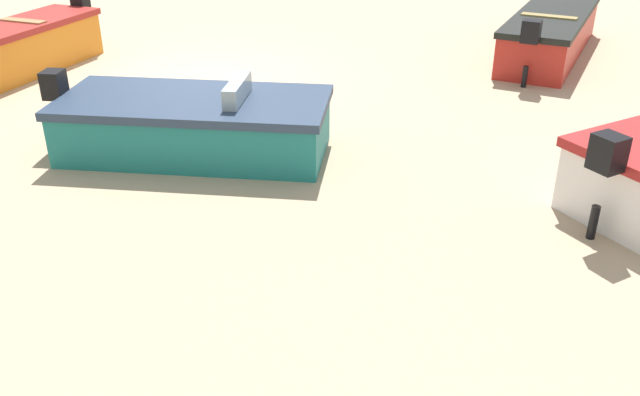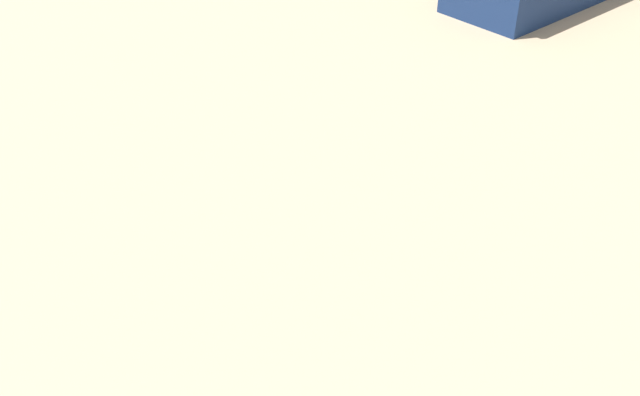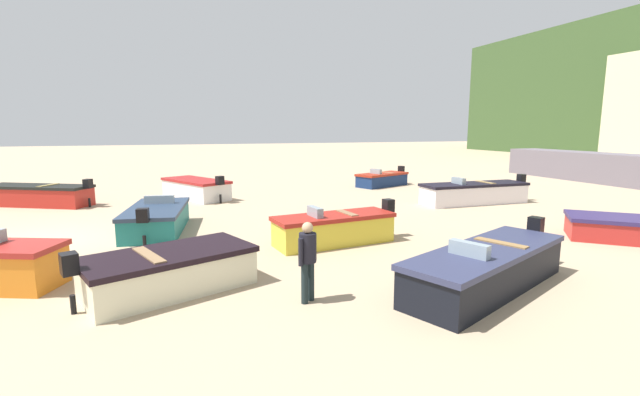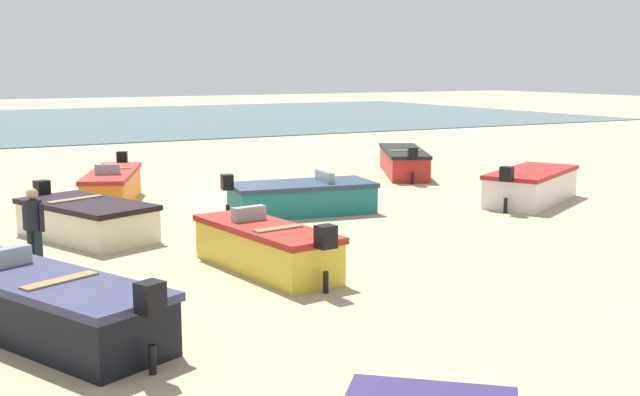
% 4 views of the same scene
% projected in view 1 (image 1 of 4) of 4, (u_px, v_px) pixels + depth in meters
% --- Properties ---
extents(ground_plane, '(160.00, 160.00, 0.00)m').
position_uv_depth(ground_plane, '(201.00, 78.00, 13.17)').
color(ground_plane, tan).
extents(boat_teal_0, '(4.19, 2.24, 1.15)m').
position_uv_depth(boat_teal_0, '(195.00, 125.00, 9.76)').
color(boat_teal_0, '#1A6F6F').
rests_on(boat_teal_0, ground).
extents(boat_red_1, '(3.44, 4.89, 1.24)m').
position_uv_depth(boat_red_1, '(550.00, 33.00, 14.46)').
color(boat_red_1, '#B3251D').
rests_on(boat_red_1, ground).
extents(boat_orange_6, '(2.71, 4.45, 1.28)m').
position_uv_depth(boat_orange_6, '(10.00, 51.00, 13.06)').
color(boat_orange_6, orange).
rests_on(boat_orange_6, ground).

